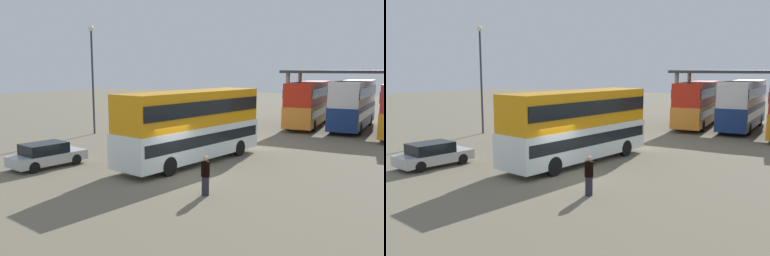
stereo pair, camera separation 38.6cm
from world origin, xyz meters
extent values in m
plane|color=#706854|center=(0.00, 0.00, 0.00)|extent=(140.00, 140.00, 0.00)
cube|color=white|center=(-1.22, 3.09, 1.26)|extent=(3.87, 10.47, 1.81)
cube|color=orange|center=(-1.22, 3.09, 3.14)|extent=(3.76, 10.25, 1.96)
cube|color=black|center=(-1.22, 3.09, 1.47)|extent=(3.85, 10.07, 0.62)
cube|color=black|center=(-1.22, 3.09, 3.24)|extent=(3.85, 10.07, 0.79)
cube|color=black|center=(-0.54, 8.10, 1.53)|extent=(2.12, 0.39, 1.09)
cube|color=orange|center=(-0.54, 8.10, 2.40)|extent=(1.75, 0.32, 0.36)
cylinder|color=black|center=(-1.91, 6.38, 0.50)|extent=(0.41, 1.03, 1.00)
cylinder|color=black|center=(0.33, 6.07, 0.50)|extent=(0.41, 1.03, 1.00)
cylinder|color=black|center=(-2.77, 0.10, 0.50)|extent=(0.41, 1.03, 1.00)
cylinder|color=black|center=(-0.53, -0.21, 0.50)|extent=(0.41, 1.03, 1.00)
cube|color=#B5B8BC|center=(-7.38, -2.13, 0.49)|extent=(2.30, 4.28, 0.55)
cube|color=black|center=(-7.40, -2.33, 1.06)|extent=(1.90, 2.44, 0.58)
cylinder|color=black|center=(-7.99, -0.77, 0.30)|extent=(0.28, 0.62, 0.60)
cylinder|color=black|center=(-6.41, -0.99, 0.30)|extent=(0.28, 0.62, 0.60)
cylinder|color=black|center=(-8.34, -3.27, 0.30)|extent=(0.28, 0.62, 0.60)
cylinder|color=black|center=(-6.76, -3.49, 0.30)|extent=(0.28, 0.62, 0.60)
cube|color=orange|center=(-0.06, 21.79, 1.26)|extent=(3.50, 10.91, 1.83)
cube|color=red|center=(-0.06, 21.79, 3.17)|extent=(3.41, 10.69, 1.98)
cube|color=black|center=(-0.06, 21.79, 1.48)|extent=(3.50, 10.48, 0.62)
cube|color=black|center=(-0.06, 21.79, 3.26)|extent=(3.50, 10.48, 0.79)
cube|color=black|center=(-0.60, 27.06, 1.54)|extent=(2.06, 0.31, 1.10)
cube|color=orange|center=(-0.60, 27.06, 2.41)|extent=(1.70, 0.25, 0.36)
cylinder|color=black|center=(-1.49, 24.98, 0.50)|extent=(0.38, 1.02, 1.00)
cylinder|color=black|center=(0.69, 25.20, 0.50)|extent=(0.38, 1.02, 1.00)
cylinder|color=black|center=(-0.81, 18.37, 0.50)|extent=(0.38, 1.02, 1.00)
cylinder|color=black|center=(1.37, 18.59, 0.50)|extent=(0.38, 1.02, 1.00)
cube|color=navy|center=(3.87, 22.00, 1.30)|extent=(2.83, 10.62, 1.90)
cube|color=silver|center=(3.87, 22.00, 3.29)|extent=(2.75, 10.40, 2.06)
cube|color=black|center=(3.87, 22.00, 1.53)|extent=(2.85, 10.20, 0.65)
cube|color=black|center=(3.87, 22.00, 3.39)|extent=(2.85, 10.20, 0.83)
cube|color=black|center=(3.68, 27.22, 1.59)|extent=(2.08, 0.18, 1.14)
cube|color=orange|center=(3.68, 27.22, 2.50)|extent=(1.71, 0.14, 0.36)
cylinder|color=black|center=(2.65, 25.23, 0.50)|extent=(0.32, 1.01, 1.00)
cylinder|color=black|center=(4.85, 25.31, 0.50)|extent=(0.32, 1.01, 1.00)
cylinder|color=black|center=(2.89, 18.70, 0.50)|extent=(0.32, 1.01, 1.00)
cylinder|color=black|center=(5.09, 18.78, 0.50)|extent=(0.32, 1.01, 1.00)
cylinder|color=black|center=(7.09, 16.83, 0.50)|extent=(0.29, 1.00, 1.00)
cylinder|color=#9E9B93|center=(-1.30, 22.71, 2.50)|extent=(0.36, 0.36, 5.00)
cylinder|color=#9E9B93|center=(-1.12, 18.77, 2.50)|extent=(0.36, 0.36, 5.00)
cylinder|color=#33353A|center=(-13.74, 7.57, 4.22)|extent=(0.16, 0.16, 8.44)
sphere|color=beige|center=(-13.74, 7.57, 8.59)|extent=(0.44, 0.44, 0.44)
cylinder|color=#262633|center=(2.66, -1.95, 0.42)|extent=(0.32, 0.32, 0.83)
cylinder|color=black|center=(2.66, -1.95, 1.16)|extent=(0.38, 0.38, 0.66)
sphere|color=tan|center=(2.66, -1.95, 1.61)|extent=(0.23, 0.23, 0.23)
camera|label=1|loc=(11.26, -16.54, 5.38)|focal=38.25mm
camera|label=2|loc=(11.58, -16.33, 5.38)|focal=38.25mm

